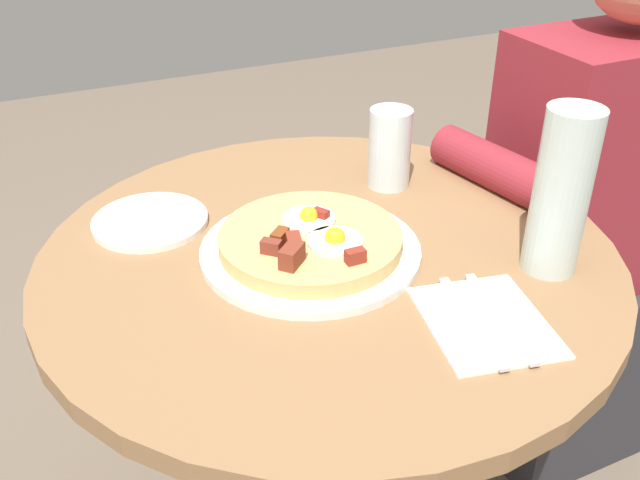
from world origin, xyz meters
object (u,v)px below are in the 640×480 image
dining_table (328,345)px  breakfast_pizza (311,240)px  pizza_plate (311,251)px  fork (472,321)px  knife (500,316)px  person_seated (583,249)px  water_bottle (561,193)px  salt_shaker (548,217)px  bread_plate (150,221)px  water_glass (390,148)px

dining_table → breakfast_pizza: 0.20m
pizza_plate → fork: (-0.11, 0.22, 0.00)m
knife → pizza_plate: bearing=-136.2°
pizza_plate → person_seated: bearing=-170.9°
fork → water_bottle: water_bottle is taller
salt_shaker → bread_plate: bearing=-27.0°
salt_shaker → person_seated: bearing=-147.8°
bread_plate → knife: (-0.32, 0.41, 0.00)m
breakfast_pizza → bread_plate: bearing=-45.2°
pizza_plate → salt_shaker: (-0.34, 0.08, 0.02)m
person_seated → breakfast_pizza: person_seated is taller
person_seated → knife: (0.49, 0.33, 0.22)m
person_seated → water_glass: bearing=-5.6°
water_glass → water_bottle: 0.32m
dining_table → pizza_plate: bearing=4.7°
dining_table → water_glass: water_glass is taller
fork → water_bottle: 0.21m
bread_plate → water_glass: size_ratio=1.32×
fork → knife: (-0.04, 0.01, 0.00)m
dining_table → fork: 0.30m
person_seated → fork: size_ratio=6.31×
dining_table → pizza_plate: 0.18m
water_bottle → salt_shaker: bearing=-129.5°
water_glass → dining_table: bearing=38.9°
fork → water_glass: bearing=177.3°
breakfast_pizza → salt_shaker: breakfast_pizza is taller
pizza_plate → bread_plate: size_ratio=1.79×
water_bottle → breakfast_pizza: bearing=-30.1°
breakfast_pizza → water_glass: water_glass is taller
fork → water_glass: water_glass is taller
water_bottle → salt_shaker: water_bottle is taller
breakfast_pizza → water_bottle: bearing=149.9°
knife → water_glass: size_ratio=1.40×
pizza_plate → water_bottle: water_bottle is taller
person_seated → salt_shaker: 0.42m
dining_table → pizza_plate: pizza_plate is taller
person_seated → water_bottle: person_seated is taller
person_seated → salt_shaker: (0.30, 0.19, 0.24)m
dining_table → bread_plate: (0.21, -0.18, 0.18)m
bread_plate → knife: bread_plate is taller
pizza_plate → water_glass: size_ratio=2.36×
fork → salt_shaker: (-0.23, -0.14, 0.02)m
breakfast_pizza → water_glass: 0.25m
pizza_plate → fork: pizza_plate is taller
fork → salt_shaker: salt_shaker is taller
person_seated → water_bottle: (0.36, 0.26, 0.33)m
dining_table → salt_shaker: bearing=164.3°
pizza_plate → breakfast_pizza: (0.00, 0.00, 0.02)m
dining_table → bread_plate: size_ratio=4.76×
water_glass → fork: bearing=75.4°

